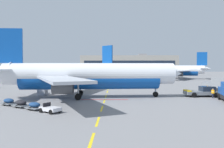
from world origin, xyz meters
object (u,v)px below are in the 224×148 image
(airliner_foreground, at_px, (87,76))
(airliner_far_right, at_px, (171,70))
(uld_cargo_container, at_px, (43,91))
(ground_power_truck, at_px, (221,85))
(ground_crew_worker, at_px, (213,93))
(airliner_mid_left, at_px, (81,71))
(pushback_tug, at_px, (203,92))
(baggage_train, at_px, (28,105))

(airliner_foreground, xyz_separation_m, airliner_far_right, (30.80, 63.97, -0.05))
(airliner_far_right, relative_size, uld_cargo_container, 19.54)
(ground_power_truck, relative_size, ground_crew_worker, 4.14)
(ground_power_truck, bearing_deg, uld_cargo_container, -172.68)
(airliner_far_right, bearing_deg, ground_power_truck, -93.19)
(ground_crew_worker, bearing_deg, airliner_mid_left, 124.18)
(pushback_tug, relative_size, baggage_train, 0.59)
(uld_cargo_container, bearing_deg, ground_power_truck, 7.32)
(airliner_far_right, distance_m, uld_cargo_container, 72.56)
(airliner_far_right, xyz_separation_m, uld_cargo_container, (-40.01, -60.45, -3.10))
(airliner_far_right, bearing_deg, pushback_tug, -98.67)
(airliner_far_right, xyz_separation_m, ground_crew_worker, (-8.52, -64.27, -2.94))
(pushback_tug, bearing_deg, ground_crew_worker, -66.99)
(airliner_foreground, bearing_deg, ground_crew_worker, -0.78)
(ground_crew_worker, xyz_separation_m, uld_cargo_container, (-31.50, 3.82, -0.16))
(pushback_tug, xyz_separation_m, ground_crew_worker, (0.95, -2.23, 0.06))
(baggage_train, height_order, uld_cargo_container, uld_cargo_container)
(airliner_mid_left, distance_m, ground_crew_worker, 53.42)
(airliner_foreground, distance_m, uld_cargo_container, 10.36)
(airliner_far_right, relative_size, ground_power_truck, 4.86)
(pushback_tug, bearing_deg, uld_cargo_container, 177.02)
(ground_power_truck, relative_size, uld_cargo_container, 4.02)
(airliner_mid_left, height_order, ground_crew_worker, airliner_mid_left)
(uld_cargo_container, bearing_deg, airliner_far_right, 56.50)
(ground_crew_worker, height_order, uld_cargo_container, ground_crew_worker)
(airliner_mid_left, relative_size, ground_crew_worker, 18.10)
(ground_crew_worker, bearing_deg, ground_power_truck, 57.69)
(airliner_far_right, height_order, baggage_train, airliner_far_right)
(airliner_foreground, relative_size, pushback_tug, 5.70)
(ground_power_truck, xyz_separation_m, baggage_train, (-34.30, -18.86, -1.11))
(baggage_train, bearing_deg, airliner_mid_left, 91.13)
(airliner_foreground, height_order, ground_crew_worker, airliner_foreground)
(airliner_far_right, height_order, ground_power_truck, airliner_far_right)
(baggage_train, height_order, ground_crew_worker, ground_crew_worker)
(airliner_foreground, bearing_deg, uld_cargo_container, 159.11)
(ground_power_truck, relative_size, baggage_train, 0.67)
(ground_power_truck, distance_m, baggage_train, 39.16)
(baggage_train, bearing_deg, airliner_far_right, 63.37)
(airliner_foreground, distance_m, ground_power_truck, 28.99)
(baggage_train, bearing_deg, ground_crew_worker, 19.63)
(pushback_tug, xyz_separation_m, uld_cargo_container, (-30.55, 1.59, -0.10))
(pushback_tug, xyz_separation_m, airliner_far_right, (9.46, 62.04, 3.00))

